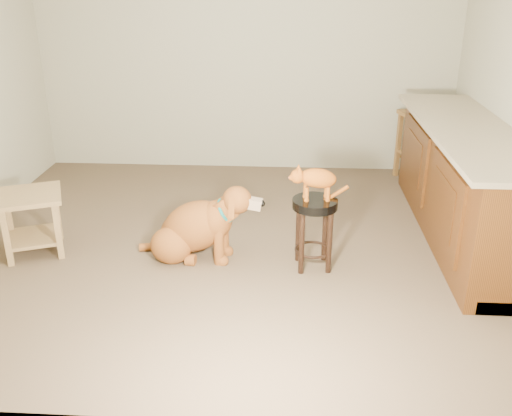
# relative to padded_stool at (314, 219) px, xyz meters

# --- Properties ---
(floor) EXTENTS (4.50, 4.00, 0.01)m
(floor) POSITION_rel_padded_stool_xyz_m (-0.68, 0.34, -0.39)
(floor) COLOR #4E3D2B
(floor) RESTS_ON ground
(room_shell) EXTENTS (4.54, 4.04, 2.62)m
(room_shell) POSITION_rel_padded_stool_xyz_m (-0.68, 0.34, 1.29)
(room_shell) COLOR #9E9A7F
(room_shell) RESTS_ON ground
(cabinet_run) EXTENTS (0.70, 2.56, 0.94)m
(cabinet_run) POSITION_rel_padded_stool_xyz_m (1.26, 0.64, 0.05)
(cabinet_run) COLOR #47250C
(cabinet_run) RESTS_ON ground
(padded_stool) EXTENTS (0.34, 0.34, 0.55)m
(padded_stool) POSITION_rel_padded_stool_xyz_m (0.00, 0.00, 0.00)
(padded_stool) COLOR black
(padded_stool) RESTS_ON ground
(wood_stool) EXTENTS (0.49, 0.49, 0.73)m
(wood_stool) POSITION_rel_padded_stool_xyz_m (1.17, 2.02, -0.01)
(wood_stool) COLOR brown
(wood_stool) RESTS_ON ground
(side_table) EXTENTS (0.63, 0.63, 0.50)m
(side_table) POSITION_rel_padded_stool_xyz_m (-2.21, 0.11, -0.06)
(side_table) COLOR olive
(side_table) RESTS_ON ground
(golden_retriever) EXTENTS (1.03, 0.54, 0.66)m
(golden_retriever) POSITION_rel_padded_stool_xyz_m (-0.91, 0.10, -0.15)
(golden_retriever) COLOR brown
(golden_retriever) RESTS_ON ground
(tabby_kitten) EXTENTS (0.45, 0.21, 0.29)m
(tabby_kitten) POSITION_rel_padded_stool_xyz_m (-0.01, -0.00, 0.32)
(tabby_kitten) COLOR #8E410E
(tabby_kitten) RESTS_ON padded_stool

